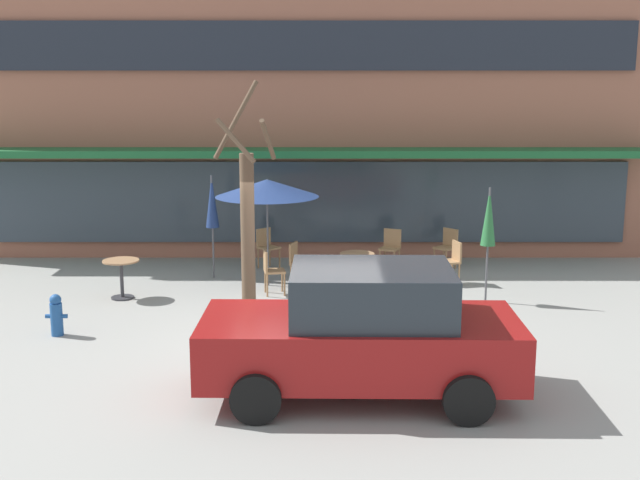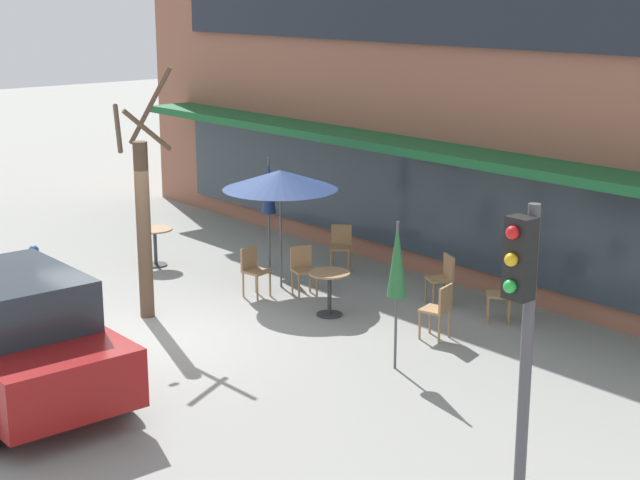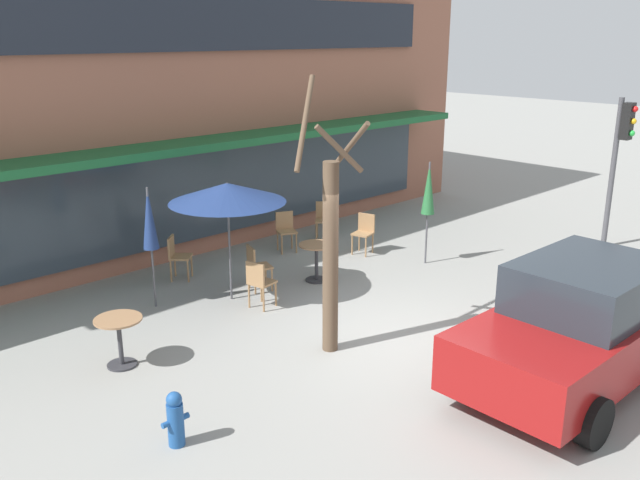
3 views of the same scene
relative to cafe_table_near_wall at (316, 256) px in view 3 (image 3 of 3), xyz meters
name	(u,v)px [view 3 (image 3 of 3)]	position (x,y,z in m)	size (l,w,h in m)	color
ground_plane	(400,342)	(-0.98, -2.97, -0.52)	(80.00, 80.00, 0.00)	gray
building_facade	(92,89)	(-0.98, 7.00, 2.90)	(18.51, 9.10, 6.84)	#935B47
cafe_table_near_wall	(316,256)	(0.00, 0.00, 0.00)	(0.70, 0.70, 0.76)	#333338
cafe_table_streetside	(119,334)	(-4.58, -0.61, 0.00)	(0.70, 0.70, 0.76)	#333338
patio_umbrella_green_folded	(429,189)	(2.42, -0.85, 1.11)	(0.28, 0.28, 2.20)	#4C4C51
patio_umbrella_cream_folded	(149,220)	(-3.02, 1.05, 1.11)	(0.28, 0.28, 2.20)	#4C4C51
patio_umbrella_corner_open	(227,193)	(-1.81, 0.39, 1.51)	(2.10, 2.10, 2.20)	#4C4C51
cafe_chair_0	(259,281)	(-1.71, -0.32, 0.01)	(0.47, 0.47, 0.89)	#9E754C
cafe_chair_1	(324,217)	(2.12, 1.96, 0.01)	(0.57, 0.57, 0.89)	#9E754C
cafe_chair_2	(177,254)	(-1.94, 1.99, 0.01)	(0.57, 0.57, 0.89)	#9E754C
cafe_chair_3	(364,230)	(1.99, 0.55, 0.01)	(0.49, 0.49, 0.89)	#9E754C
cafe_chair_4	(256,264)	(-1.19, 0.41, 0.01)	(0.51, 0.51, 0.89)	#9E754C
cafe_chair_5	(286,228)	(0.84, 1.89, 0.01)	(0.53, 0.53, 0.89)	#9E754C
parked_sedan	(581,324)	(-0.17, -5.50, 0.36)	(4.23, 2.07, 1.76)	maroon
street_tree	(330,246)	(-1.96, -2.36, 1.18)	(1.06, 1.08, 4.16)	brown
traffic_light_pole	(620,148)	(6.34, -3.08, 1.78)	(0.26, 0.44, 3.40)	#47474C
fire_hydrant	(175,419)	(-5.10, -2.92, -0.16)	(0.36, 0.20, 0.71)	#1E4C8C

